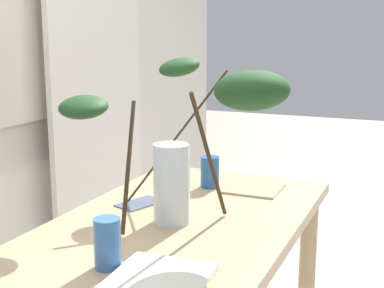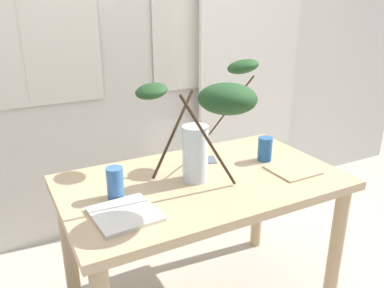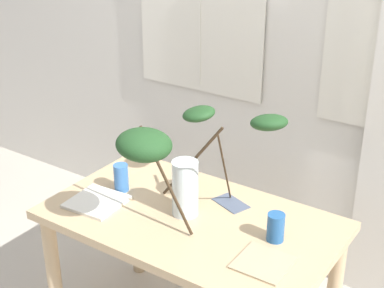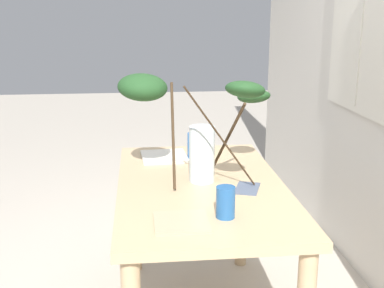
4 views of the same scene
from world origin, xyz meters
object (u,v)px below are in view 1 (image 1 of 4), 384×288
Objects in this scene: dining_table at (179,251)px; plate_square_left at (160,278)px; plate_square_right at (254,188)px; vase_with_branches at (194,124)px; drinking_glass_blue_left at (107,243)px; drinking_glass_blue_right at (210,172)px.

dining_table is 0.46m from plate_square_left.
plate_square_left is at bearing -161.01° from dining_table.
plate_square_left is 0.84m from plate_square_right.
vase_with_branches is at bearing -102.03° from dining_table.
dining_table is 0.43m from vase_with_branches.
drinking_glass_blue_right is (0.79, 0.03, -0.01)m from drinking_glass_blue_left.
plate_square_left is 1.16× the size of plate_square_right.
plate_square_right is (0.04, -0.17, -0.06)m from drinking_glass_blue_right.
plate_square_right is at bearing -16.42° from dining_table.
drinking_glass_blue_left reaches higher than plate_square_left.
drinking_glass_blue_right is (0.40, 0.10, -0.26)m from vase_with_branches.
drinking_glass_blue_right is 0.60× the size of plate_square_right.
vase_with_branches is at bearing 11.92° from plate_square_left.
drinking_glass_blue_left is 0.66× the size of plate_square_right.
drinking_glass_blue_right is 0.52× the size of plate_square_left.
plate_square_right is (0.42, -0.12, 0.12)m from dining_table.
drinking_glass_blue_left is at bearing 170.65° from plate_square_right.
drinking_glass_blue_left is 1.10× the size of drinking_glass_blue_right.
drinking_glass_blue_right is (0.39, 0.05, 0.17)m from dining_table.
dining_table is 6.31× the size of plate_square_right.
drinking_glass_blue_left is (-0.39, 0.07, -0.25)m from vase_with_branches.
vase_with_branches is 0.54m from plate_square_right.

